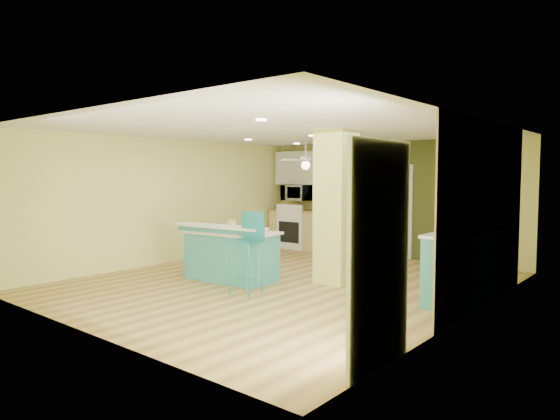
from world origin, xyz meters
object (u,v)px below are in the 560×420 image
(bar_stool, at_px, (249,239))
(fruit_bowl, at_px, (338,210))
(peninsula, at_px, (231,254))
(canister, at_px, (232,225))
(side_counter, at_px, (463,267))

(bar_stool, distance_m, fruit_bowl, 4.25)
(peninsula, relative_size, canister, 10.57)
(peninsula, xyz_separation_m, canister, (-0.14, 0.16, 0.48))
(side_counter, relative_size, fruit_bowl, 4.48)
(bar_stool, bearing_deg, side_counter, 21.91)
(peninsula, height_order, fruit_bowl, fruit_bowl)
(fruit_bowl, height_order, canister, fruit_bowl)
(canister, bearing_deg, bar_stool, -32.35)
(side_counter, distance_m, fruit_bowl, 4.56)
(fruit_bowl, xyz_separation_m, canister, (0.07, -3.46, -0.06))
(peninsula, bearing_deg, side_counter, 11.07)
(peninsula, relative_size, bar_stool, 1.49)
(peninsula, height_order, canister, canister)
(bar_stool, relative_size, canister, 7.10)
(fruit_bowl, distance_m, canister, 3.46)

